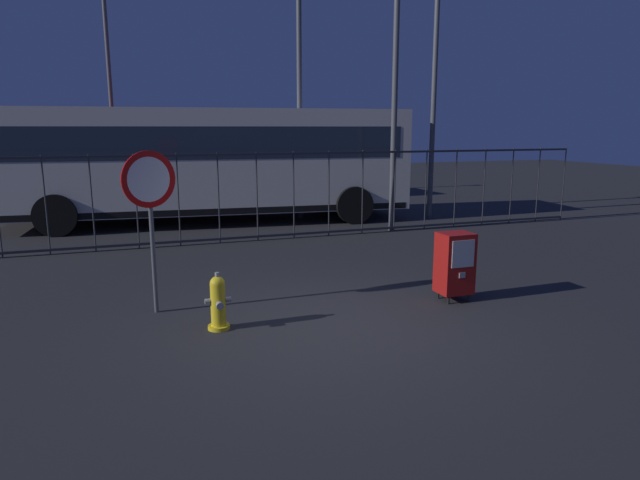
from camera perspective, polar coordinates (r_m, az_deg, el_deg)
ground_plane at (r=7.27m, az=0.94°, el=-8.91°), size 60.00×60.00×0.00m
fire_hydrant at (r=7.22m, az=-10.37°, el=-6.31°), size 0.33×0.31×0.75m
newspaper_box_primary at (r=8.45m, az=13.60°, el=-2.29°), size 0.48×0.42×1.02m
stop_sign at (r=7.81m, az=-16.98°, el=4.12°), size 0.71×0.31×2.23m
fence_barrier at (r=12.49m, az=-8.37°, el=4.36°), size 18.03×0.04×2.00m
bus_near at (r=15.35m, az=-11.21°, el=8.16°), size 10.69×3.58×3.00m
bus_far at (r=19.50m, az=-19.08°, el=8.41°), size 10.60×3.15×3.00m
street_light_near_left at (r=16.09m, az=11.66°, el=16.78°), size 0.32×0.32×7.06m
street_light_near_right at (r=15.82m, az=-2.12°, el=16.05°), size 0.32×0.32×6.51m
street_light_far_left at (r=20.87m, az=-20.73°, el=15.38°), size 0.32×0.32×7.32m
street_light_far_right at (r=13.85m, az=7.72°, el=17.09°), size 0.32×0.32×6.72m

